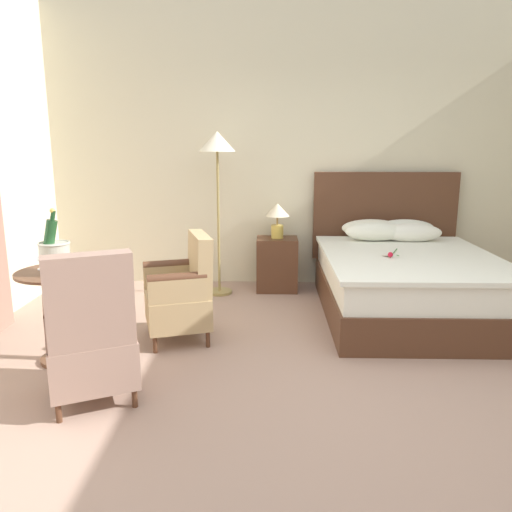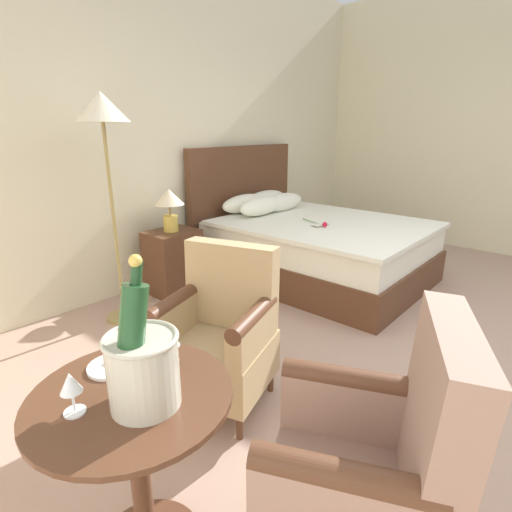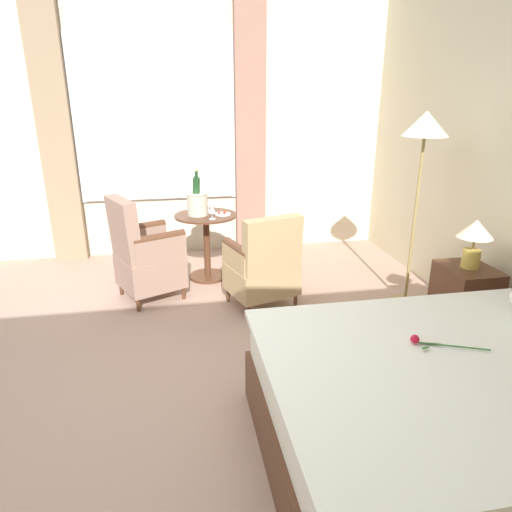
# 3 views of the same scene
# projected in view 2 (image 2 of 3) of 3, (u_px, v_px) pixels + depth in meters

# --- Properties ---
(ground_plane) EXTENTS (7.59, 7.59, 0.00)m
(ground_plane) POSITION_uv_depth(u_px,v_px,m) (451.00, 365.00, 2.68)
(ground_plane) COLOR tan
(wall_headboard_side) EXTENTS (6.21, 0.12, 3.18)m
(wall_headboard_side) POSITION_uv_depth(u_px,v_px,m) (174.00, 120.00, 3.96)
(wall_headboard_side) COLOR beige
(wall_headboard_side) RESTS_ON ground
(bed) EXTENTS (1.64, 2.16, 1.33)m
(bed) POSITION_uv_depth(u_px,v_px,m) (311.00, 243.00, 4.22)
(bed) COLOR #51301E
(bed) RESTS_ON ground
(nightstand) EXTENTS (0.48, 0.37, 0.60)m
(nightstand) POSITION_uv_depth(u_px,v_px,m) (173.00, 262.00, 3.81)
(nightstand) COLOR #51301E
(nightstand) RESTS_ON ground
(bedside_lamp) EXTENTS (0.27, 0.27, 0.39)m
(bedside_lamp) POSITION_uv_depth(u_px,v_px,m) (169.00, 203.00, 3.63)
(bedside_lamp) COLOR gold
(bedside_lamp) RESTS_ON nightstand
(floor_lamp_brass) EXTENTS (0.39, 0.39, 1.77)m
(floor_lamp_brass) POSITION_uv_depth(u_px,v_px,m) (104.00, 127.00, 2.88)
(floor_lamp_brass) COLOR #96824A
(floor_lamp_brass) RESTS_ON ground
(side_table_round) EXTENTS (0.65, 0.65, 0.71)m
(side_table_round) POSITION_uv_depth(u_px,v_px,m) (139.00, 462.00, 1.37)
(side_table_round) COLOR #51301E
(side_table_round) RESTS_ON ground
(champagne_bucket) EXTENTS (0.22, 0.22, 0.48)m
(champagne_bucket) POSITION_uv_depth(u_px,v_px,m) (142.00, 363.00, 1.18)
(champagne_bucket) COLOR #BBBAA6
(champagne_bucket) RESTS_ON side_table_round
(wine_glass_near_bucket) EXTENTS (0.08, 0.08, 0.14)m
(wine_glass_near_bucket) POSITION_uv_depth(u_px,v_px,m) (169.00, 338.00, 1.42)
(wine_glass_near_bucket) COLOR white
(wine_glass_near_bucket) RESTS_ON side_table_round
(wine_glass_near_edge) EXTENTS (0.06, 0.06, 0.14)m
(wine_glass_near_edge) POSITION_uv_depth(u_px,v_px,m) (71.00, 385.00, 1.16)
(wine_glass_near_edge) COLOR white
(wine_glass_near_edge) RESTS_ON side_table_round
(snack_plate) EXTENTS (0.17, 0.17, 0.04)m
(snack_plate) POSITION_uv_depth(u_px,v_px,m) (112.00, 366.00, 1.41)
(snack_plate) COLOR white
(snack_plate) RESTS_ON side_table_round
(armchair_by_window) EXTENTS (0.67, 0.70, 0.90)m
(armchair_by_window) POSITION_uv_depth(u_px,v_px,m) (219.00, 334.00, 2.25)
(armchair_by_window) COLOR #51301E
(armchair_by_window) RESTS_ON ground
(armchair_facing_bed) EXTENTS (0.71, 0.73, 1.02)m
(armchair_facing_bed) POSITION_uv_depth(u_px,v_px,m) (366.00, 483.00, 1.28)
(armchair_facing_bed) COLOR #51301E
(armchair_facing_bed) RESTS_ON ground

